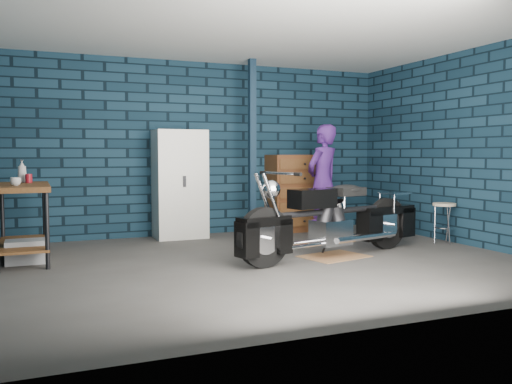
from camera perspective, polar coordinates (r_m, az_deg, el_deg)
ground at (r=6.40m, az=1.60°, el=-7.38°), size 6.00×6.00×0.00m
room_walls at (r=6.81m, az=-0.29°, el=9.39°), size 6.02×5.01×2.71m
support_post at (r=8.29m, az=-0.41°, el=4.60°), size 0.10×0.10×2.70m
workbench at (r=6.98m, az=-23.31°, el=-2.98°), size 0.60×1.40×0.91m
drip_mat at (r=6.80m, az=8.24°, el=-6.72°), size 0.89×0.75×0.01m
motorcycle at (r=6.72m, az=8.28°, el=-2.27°), size 2.51×1.22×1.07m
person at (r=8.26m, az=7.05°, el=1.14°), size 0.74×0.63×1.71m
storage_bin at (r=6.86m, az=-23.09°, el=-5.79°), size 0.44×0.31×0.27m
locker at (r=8.23m, az=-8.01°, el=0.82°), size 0.76×0.54×1.62m
tool_chest at (r=8.94m, az=4.34°, el=-0.10°), size 0.94×0.52×1.25m
shop_stool at (r=8.08m, az=19.17°, el=-3.15°), size 0.40×0.40×0.58m
cup_a at (r=6.67m, az=-23.99°, el=1.01°), size 0.14×0.14×0.09m
mug_red at (r=7.24m, az=-22.81°, el=1.33°), size 0.10×0.10×0.11m
bottle at (r=7.36m, az=-23.41°, el=2.03°), size 0.14×0.14×0.28m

